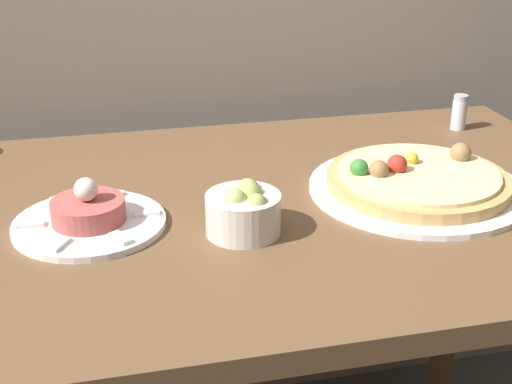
{
  "coord_description": "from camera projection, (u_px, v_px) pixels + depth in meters",
  "views": [
    {
      "loc": [
        -0.14,
        -0.62,
        1.27
      ],
      "look_at": [
        0.08,
        0.34,
        0.83
      ],
      "focal_mm": 50.0,
      "sensor_mm": 36.0,
      "label": 1
    }
  ],
  "objects": [
    {
      "name": "dining_table",
      "position": [
        199.0,
        265.0,
        1.16
      ],
      "size": [
        1.44,
        0.78,
        0.79
      ],
      "color": "brown",
      "rests_on": "ground_plane"
    },
    {
      "name": "pizza_plate",
      "position": [
        417.0,
        182.0,
        1.17
      ],
      "size": [
        0.36,
        0.36,
        0.06
      ],
      "color": "white",
      "rests_on": "dining_table"
    },
    {
      "name": "tartare_plate",
      "position": [
        89.0,
        217.0,
        1.05
      ],
      "size": [
        0.23,
        0.23,
        0.08
      ],
      "color": "white",
      "rests_on": "dining_table"
    },
    {
      "name": "small_bowl",
      "position": [
        244.0,
        211.0,
        1.03
      ],
      "size": [
        0.11,
        0.11,
        0.08
      ],
      "color": "silver",
      "rests_on": "dining_table"
    },
    {
      "name": "salt_shaker",
      "position": [
        459.0,
        112.0,
        1.45
      ],
      "size": [
        0.03,
        0.03,
        0.07
      ],
      "color": "silver",
      "rests_on": "dining_table"
    }
  ]
}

